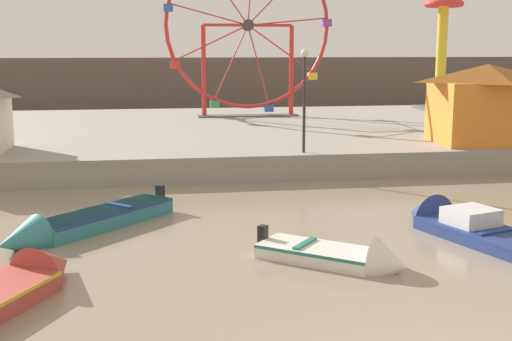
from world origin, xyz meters
name	(u,v)px	position (x,y,z in m)	size (l,w,h in m)	color
quay_promenade	(234,134)	(0.00, 28.44, 0.52)	(110.00, 21.89, 1.04)	gray
distant_town_skyline	(200,82)	(0.00, 53.23, 2.20)	(140.00, 3.00, 4.40)	#564C47
motorboat_teal_painted	(77,224)	(-6.71, 11.03, 0.26)	(5.00, 5.20, 1.19)	teal
motorboat_white_red_stripe	(347,257)	(0.07, 7.05, 0.20)	(3.70, 3.31, 1.22)	silver
motorboat_faded_red	(0,294)	(-7.73, 5.70, 0.23)	(3.93, 5.91, 1.35)	#B24238
motorboat_navy_blue	(456,224)	(4.01, 9.43, 0.25)	(3.00, 5.19, 1.51)	navy
ferris_wheel_red_frame	(248,29)	(1.49, 33.19, 6.38)	(10.29, 1.20, 10.64)	red
drop_tower_yellow_tower	(443,32)	(15.20, 35.70, 6.32)	(2.80, 2.80, 11.32)	gold
carnival_booth_orange_canopy	(486,102)	(10.16, 19.66, 2.85)	(5.04, 4.21, 3.50)	orange
promenade_lamp_near	(304,86)	(1.57, 18.22, 3.72)	(0.32, 0.32, 4.14)	#2D2D33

